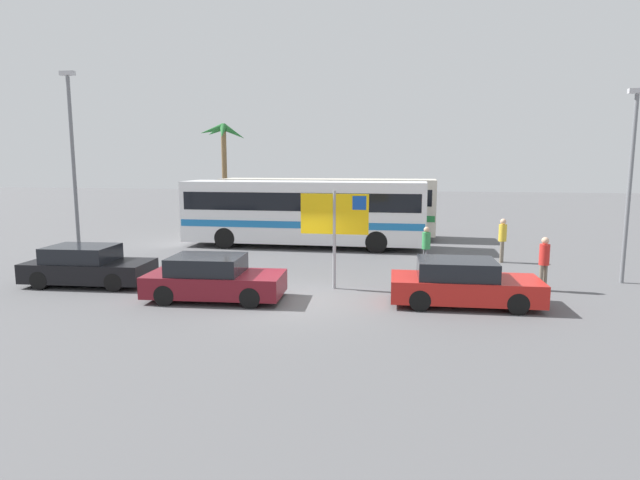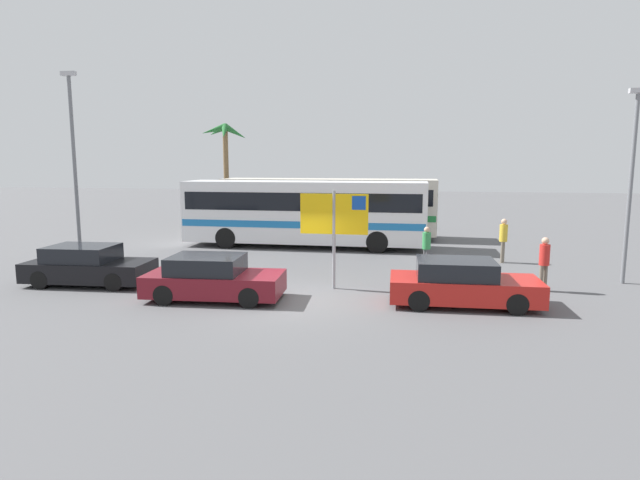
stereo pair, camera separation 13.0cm
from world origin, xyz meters
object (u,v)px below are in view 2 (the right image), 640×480
object	(u,v)px
car_maroon	(213,278)
pedestrian_near_sign	(544,259)
ferry_sign	(336,218)
bus_front_coach	(305,210)
bus_rear_coach	(328,204)
car_red	(462,284)
pedestrian_crossing_lot	(503,237)
pedestrian_by_bus	(426,245)
car_black	(88,266)

from	to	relation	value
car_maroon	pedestrian_near_sign	bearing A→B (deg)	12.21
ferry_sign	pedestrian_near_sign	xyz separation A→B (m)	(6.61, 0.86, -1.30)
bus_front_coach	bus_rear_coach	bearing A→B (deg)	81.07
ferry_sign	car_red	bearing A→B (deg)	-18.97
bus_rear_coach	car_red	bearing A→B (deg)	-65.27
bus_front_coach	pedestrian_crossing_lot	size ratio (longest dim) A/B	6.42
pedestrian_near_sign	pedestrian_by_bus	bearing A→B (deg)	16.96
car_black	pedestrian_near_sign	size ratio (longest dim) A/B	2.41
ferry_sign	car_black	xyz separation A→B (m)	(-8.31, -0.88, -1.69)
pedestrian_crossing_lot	car_maroon	bearing A→B (deg)	-122.67
bus_front_coach	pedestrian_crossing_lot	world-z (taller)	bus_front_coach
car_black	ferry_sign	bearing A→B (deg)	2.51
bus_front_coach	car_black	world-z (taller)	bus_front_coach
ferry_sign	pedestrian_by_bus	size ratio (longest dim) A/B	1.93
bus_rear_coach	car_maroon	size ratio (longest dim) A/B	2.79
pedestrian_near_sign	bus_front_coach	bearing A→B (deg)	16.11
pedestrian_by_bus	pedestrian_crossing_lot	size ratio (longest dim) A/B	0.92
bus_rear_coach	pedestrian_crossing_lot	distance (m)	10.34
bus_rear_coach	car_black	bearing A→B (deg)	-115.66
ferry_sign	pedestrian_near_sign	world-z (taller)	ferry_sign
bus_front_coach	pedestrian_crossing_lot	distance (m)	9.23
bus_front_coach	car_maroon	distance (m)	10.33
ferry_sign	pedestrian_by_bus	world-z (taller)	ferry_sign
ferry_sign	car_black	size ratio (longest dim) A/B	0.76
car_red	car_maroon	xyz separation A→B (m)	(-7.32, -0.65, -0.00)
car_black	pedestrian_crossing_lot	bearing A→B (deg)	21.02
pedestrian_by_bus	pedestrian_near_sign	bearing A→B (deg)	112.07
pedestrian_by_bus	bus_rear_coach	bearing A→B (deg)	-88.36
car_maroon	pedestrian_crossing_lot	xyz separation A→B (m)	(9.52, 7.68, 0.44)
car_black	car_red	world-z (taller)	same
car_red	pedestrian_by_bus	distance (m)	5.08
car_red	car_black	bearing A→B (deg)	175.84
car_red	pedestrian_crossing_lot	distance (m)	7.38
ferry_sign	car_maroon	world-z (taller)	ferry_sign
car_maroon	pedestrian_by_bus	bearing A→B (deg)	37.71
pedestrian_by_bus	pedestrian_near_sign	xyz separation A→B (m)	(3.64, -2.78, 0.05)
pedestrian_by_bus	pedestrian_crossing_lot	world-z (taller)	pedestrian_crossing_lot
bus_front_coach	pedestrian_by_bus	size ratio (longest dim) A/B	7.00
bus_rear_coach	pedestrian_by_bus	world-z (taller)	bus_rear_coach
bus_front_coach	pedestrian_near_sign	size ratio (longest dim) A/B	6.67
bus_front_coach	bus_rear_coach	world-z (taller)	same
ferry_sign	pedestrian_crossing_lot	size ratio (longest dim) A/B	1.77
car_maroon	pedestrian_near_sign	size ratio (longest dim) A/B	2.40
bus_front_coach	pedestrian_by_bus	world-z (taller)	bus_front_coach
pedestrian_crossing_lot	bus_front_coach	bearing A→B (deg)	-177.70
car_red	pedestrian_near_sign	size ratio (longest dim) A/B	2.46
bus_rear_coach	ferry_sign	size ratio (longest dim) A/B	3.63
ferry_sign	car_maroon	bearing A→B (deg)	-150.00
bus_rear_coach	pedestrian_by_bus	distance (m)	9.73
car_black	pedestrian_near_sign	distance (m)	15.02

